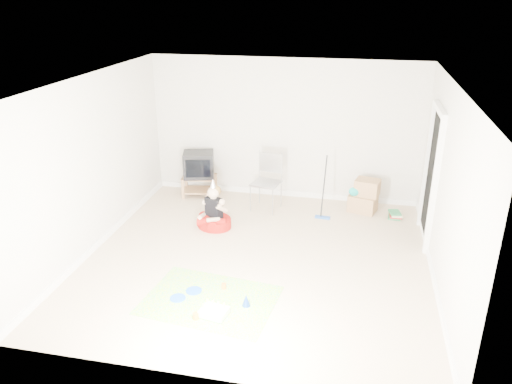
% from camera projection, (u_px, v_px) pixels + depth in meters
% --- Properties ---
extents(ground, '(5.00, 5.00, 0.00)m').
position_uv_depth(ground, '(257.00, 259.00, 7.40)').
color(ground, beige).
rests_on(ground, ground).
extents(doorway_recess, '(0.02, 0.90, 2.05)m').
position_uv_depth(doorway_recess, '(432.00, 178.00, 7.62)').
color(doorway_recess, black).
rests_on(doorway_recess, ground).
extents(tv_stand, '(0.69, 0.49, 0.40)m').
position_uv_depth(tv_stand, '(200.00, 184.00, 9.54)').
color(tv_stand, '#9B6E46').
rests_on(tv_stand, ground).
extents(crt_tv, '(0.65, 0.59, 0.48)m').
position_uv_depth(crt_tv, '(199.00, 164.00, 9.39)').
color(crt_tv, black).
rests_on(crt_tv, tv_stand).
extents(folding_chair, '(0.55, 0.54, 1.04)m').
position_uv_depth(folding_chair, '(266.00, 183.00, 8.87)').
color(folding_chair, '#9C9DA2').
rests_on(folding_chair, ground).
extents(cardboard_boxes, '(0.57, 0.48, 0.60)m').
position_uv_depth(cardboard_boxes, '(364.00, 196.00, 8.87)').
color(cardboard_boxes, '#A77C50').
rests_on(cardboard_boxes, ground).
extents(floor_mop, '(0.27, 0.36, 1.05)m').
position_uv_depth(floor_mop, '(323.00, 204.00, 8.60)').
color(floor_mop, blue).
rests_on(floor_mop, ground).
extents(book_pile, '(0.23, 0.29, 0.12)m').
position_uv_depth(book_pile, '(395.00, 215.00, 8.70)').
color(book_pile, '#297D46').
rests_on(book_pile, ground).
extents(seated_woman, '(0.79, 0.79, 0.86)m').
position_uv_depth(seated_woman, '(214.00, 217.00, 8.31)').
color(seated_woman, '#A7150F').
rests_on(seated_woman, ground).
extents(party_mat, '(1.78, 1.38, 0.01)m').
position_uv_depth(party_mat, '(210.00, 300.00, 6.41)').
color(party_mat, '#E12F85').
rests_on(party_mat, ground).
extents(birthday_cake, '(0.36, 0.31, 0.15)m').
position_uv_depth(birthday_cake, '(214.00, 313.00, 6.10)').
color(birthday_cake, white).
rests_on(birthday_cake, party_mat).
extents(blue_plate_near, '(0.28, 0.28, 0.01)m').
position_uv_depth(blue_plate_near, '(194.00, 291.00, 6.59)').
color(blue_plate_near, blue).
rests_on(blue_plate_near, party_mat).
extents(blue_plate_far, '(0.21, 0.21, 0.01)m').
position_uv_depth(blue_plate_far, '(178.00, 298.00, 6.44)').
color(blue_plate_far, blue).
rests_on(blue_plate_far, party_mat).
extents(orange_cup_near, '(0.09, 0.09, 0.07)m').
position_uv_depth(orange_cup_near, '(224.00, 286.00, 6.64)').
color(orange_cup_near, orange).
rests_on(orange_cup_near, party_mat).
extents(orange_cup_far, '(0.10, 0.10, 0.08)m').
position_uv_depth(orange_cup_far, '(196.00, 316.00, 6.02)').
color(orange_cup_far, orange).
rests_on(orange_cup_far, party_mat).
extents(blue_party_hat, '(0.11, 0.11, 0.16)m').
position_uv_depth(blue_party_hat, '(246.00, 300.00, 6.26)').
color(blue_party_hat, '#1A44B8').
rests_on(blue_party_hat, party_mat).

